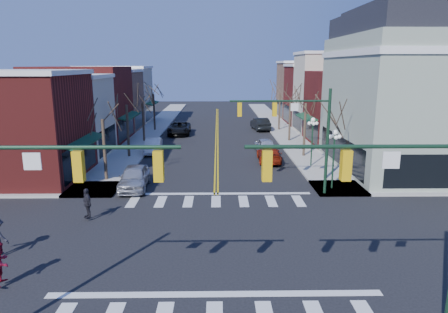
{
  "coord_description": "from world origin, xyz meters",
  "views": [
    {
      "loc": [
        0.15,
        -18.46,
        8.66
      ],
      "look_at": [
        0.53,
        7.07,
        2.8
      ],
      "focal_mm": 32.0,
      "sensor_mm": 36.0,
      "label": 1
    }
  ],
  "objects_px": {
    "pedestrian_dark_a": "(87,203)",
    "car_right_far": "(260,124)",
    "pedestrian_red_b": "(1,263)",
    "lamppost_corner": "(334,149)",
    "car_right_near": "(269,154)",
    "victorian_corner": "(416,90)",
    "lamppost_midblock": "(312,134)",
    "car_left_near": "(134,177)",
    "car_right_mid": "(265,145)",
    "car_left_far": "(179,128)",
    "car_left_mid": "(153,146)"
  },
  "relations": [
    {
      "from": "pedestrian_dark_a",
      "to": "car_right_far",
      "type": "bearing_deg",
      "value": 120.42
    },
    {
      "from": "pedestrian_red_b",
      "to": "pedestrian_dark_a",
      "type": "distance_m",
      "value": 7.1
    },
    {
      "from": "lamppost_corner",
      "to": "car_right_near",
      "type": "height_order",
      "value": "lamppost_corner"
    },
    {
      "from": "pedestrian_red_b",
      "to": "victorian_corner",
      "type": "bearing_deg",
      "value": -55.04
    },
    {
      "from": "lamppost_midblock",
      "to": "car_right_near",
      "type": "distance_m",
      "value": 4.57
    },
    {
      "from": "car_left_near",
      "to": "car_right_mid",
      "type": "distance_m",
      "value": 16.06
    },
    {
      "from": "car_right_mid",
      "to": "car_right_near",
      "type": "bearing_deg",
      "value": 84.4
    },
    {
      "from": "car_left_far",
      "to": "pedestrian_red_b",
      "type": "bearing_deg",
      "value": -97.13
    },
    {
      "from": "victorian_corner",
      "to": "car_right_far",
      "type": "bearing_deg",
      "value": 116.81
    },
    {
      "from": "car_left_near",
      "to": "pedestrian_red_b",
      "type": "height_order",
      "value": "pedestrian_red_b"
    },
    {
      "from": "lamppost_midblock",
      "to": "car_left_far",
      "type": "xyz_separation_m",
      "value": [
        -13.0,
        17.0,
        -2.15
      ]
    },
    {
      "from": "car_left_near",
      "to": "pedestrian_red_b",
      "type": "bearing_deg",
      "value": -104.38
    },
    {
      "from": "lamppost_midblock",
      "to": "pedestrian_red_b",
      "type": "xyz_separation_m",
      "value": [
        -16.66,
        -18.91,
        -1.92
      ]
    },
    {
      "from": "lamppost_midblock",
      "to": "car_left_mid",
      "type": "distance_m",
      "value": 15.94
    },
    {
      "from": "car_left_near",
      "to": "car_right_near",
      "type": "height_order",
      "value": "car_left_near"
    },
    {
      "from": "car_left_far",
      "to": "car_right_near",
      "type": "bearing_deg",
      "value": -58.58
    },
    {
      "from": "lamppost_corner",
      "to": "car_right_mid",
      "type": "distance_m",
      "value": 13.16
    },
    {
      "from": "car_left_near",
      "to": "lamppost_midblock",
      "type": "bearing_deg",
      "value": 19.42
    },
    {
      "from": "lamppost_midblock",
      "to": "pedestrian_red_b",
      "type": "height_order",
      "value": "lamppost_midblock"
    },
    {
      "from": "victorian_corner",
      "to": "car_right_far",
      "type": "relative_size",
      "value": 2.77
    },
    {
      "from": "car_left_mid",
      "to": "pedestrian_red_b",
      "type": "bearing_deg",
      "value": -97.77
    },
    {
      "from": "car_left_mid",
      "to": "car_left_far",
      "type": "bearing_deg",
      "value": 78.71
    },
    {
      "from": "car_right_near",
      "to": "car_right_mid",
      "type": "bearing_deg",
      "value": -90.34
    },
    {
      "from": "lamppost_corner",
      "to": "car_left_near",
      "type": "relative_size",
      "value": 0.9
    },
    {
      "from": "lamppost_midblock",
      "to": "car_left_near",
      "type": "height_order",
      "value": "lamppost_midblock"
    },
    {
      "from": "car_right_far",
      "to": "pedestrian_dark_a",
      "type": "relative_size",
      "value": 2.94
    },
    {
      "from": "car_right_mid",
      "to": "pedestrian_red_b",
      "type": "bearing_deg",
      "value": 57.8
    },
    {
      "from": "car_left_far",
      "to": "car_left_mid",
      "type": "bearing_deg",
      "value": -99.57
    },
    {
      "from": "car_left_mid",
      "to": "pedestrian_dark_a",
      "type": "bearing_deg",
      "value": -95.91
    },
    {
      "from": "car_left_mid",
      "to": "pedestrian_red_b",
      "type": "distance_m",
      "value": 24.98
    },
    {
      "from": "pedestrian_dark_a",
      "to": "car_left_near",
      "type": "bearing_deg",
      "value": 129.39
    },
    {
      "from": "pedestrian_red_b",
      "to": "car_right_far",
      "type": "bearing_deg",
      "value": -21.52
    },
    {
      "from": "car_left_mid",
      "to": "lamppost_midblock",
      "type": "bearing_deg",
      "value": -25.31
    },
    {
      "from": "car_left_mid",
      "to": "car_right_mid",
      "type": "height_order",
      "value": "car_right_mid"
    },
    {
      "from": "lamppost_corner",
      "to": "pedestrian_red_b",
      "type": "bearing_deg",
      "value": -143.32
    },
    {
      "from": "victorian_corner",
      "to": "pedestrian_dark_a",
      "type": "relative_size",
      "value": 8.16
    },
    {
      "from": "car_left_mid",
      "to": "car_left_far",
      "type": "relative_size",
      "value": 0.75
    },
    {
      "from": "car_right_mid",
      "to": "pedestrian_dark_a",
      "type": "relative_size",
      "value": 2.55
    },
    {
      "from": "lamppost_corner",
      "to": "car_left_mid",
      "type": "bearing_deg",
      "value": 139.47
    },
    {
      "from": "victorian_corner",
      "to": "car_right_mid",
      "type": "height_order",
      "value": "victorian_corner"
    },
    {
      "from": "lamppost_corner",
      "to": "car_right_mid",
      "type": "height_order",
      "value": "lamppost_corner"
    },
    {
      "from": "lamppost_corner",
      "to": "car_left_mid",
      "type": "xyz_separation_m",
      "value": [
        -14.6,
        12.48,
        -2.24
      ]
    },
    {
      "from": "car_right_far",
      "to": "pedestrian_red_b",
      "type": "relative_size",
      "value": 2.88
    },
    {
      "from": "car_right_near",
      "to": "lamppost_midblock",
      "type": "bearing_deg",
      "value": 149.99
    },
    {
      "from": "victorian_corner",
      "to": "pedestrian_red_b",
      "type": "height_order",
      "value": "victorian_corner"
    },
    {
      "from": "victorian_corner",
      "to": "lamppost_midblock",
      "type": "bearing_deg",
      "value": 176.55
    },
    {
      "from": "car_right_mid",
      "to": "lamppost_midblock",
      "type": "bearing_deg",
      "value": 114.53
    },
    {
      "from": "car_left_near",
      "to": "car_right_far",
      "type": "height_order",
      "value": "car_right_far"
    },
    {
      "from": "lamppost_corner",
      "to": "car_left_mid",
      "type": "relative_size",
      "value": 0.99
    },
    {
      "from": "car_left_far",
      "to": "car_right_far",
      "type": "distance_m",
      "value": 11.26
    }
  ]
}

